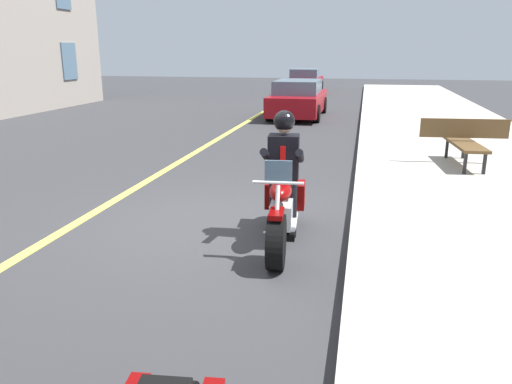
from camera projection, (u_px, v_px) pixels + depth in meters
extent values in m
plane|color=#333335|center=(212.00, 225.00, 7.38)|extent=(80.00, 80.00, 0.00)
cube|color=#E5DB4C|center=(89.00, 216.00, 7.79)|extent=(60.00, 0.16, 0.01)
cylinder|color=black|center=(276.00, 242.00, 5.83)|extent=(0.67, 0.26, 0.66)
cylinder|color=black|center=(285.00, 203.00, 7.31)|extent=(0.67, 0.26, 0.66)
cube|color=silver|center=(281.00, 213.00, 6.57)|extent=(0.58, 0.33, 0.32)
ellipsoid|color=#720505|center=(281.00, 191.00, 6.28)|extent=(0.58, 0.33, 0.24)
cube|color=black|center=(284.00, 183.00, 6.82)|extent=(0.72, 0.34, 0.12)
cube|color=#720505|center=(300.00, 195.00, 7.20)|extent=(0.41, 0.15, 0.36)
cube|color=#720505|center=(270.00, 194.00, 7.25)|extent=(0.41, 0.15, 0.36)
cylinder|color=silver|center=(277.00, 220.00, 5.78)|extent=(0.35, 0.08, 0.76)
cylinder|color=silver|center=(278.00, 183.00, 5.82)|extent=(0.09, 0.60, 0.04)
cube|color=#720505|center=(277.00, 214.00, 5.74)|extent=(0.37, 0.19, 0.06)
cylinder|color=silver|center=(295.00, 218.00, 6.88)|extent=(0.90, 0.16, 0.08)
cube|color=slate|center=(278.00, 172.00, 5.81)|extent=(0.07, 0.32, 0.28)
cylinder|color=black|center=(292.00, 208.00, 6.80)|extent=(0.14, 0.14, 0.84)
cube|color=black|center=(291.00, 235.00, 6.84)|extent=(0.27, 0.13, 0.10)
cylinder|color=black|center=(274.00, 207.00, 6.83)|extent=(0.14, 0.14, 0.84)
cube|color=black|center=(273.00, 234.00, 6.87)|extent=(0.27, 0.13, 0.10)
cube|color=black|center=(284.00, 157.00, 6.62)|extent=(0.35, 0.43, 0.60)
cube|color=red|center=(283.00, 163.00, 6.48)|extent=(0.03, 0.07, 0.44)
cylinder|color=black|center=(300.00, 156.00, 6.41)|extent=(0.56, 0.15, 0.28)
cylinder|color=black|center=(266.00, 155.00, 6.46)|extent=(0.56, 0.15, 0.28)
sphere|color=tan|center=(284.00, 125.00, 6.50)|extent=(0.22, 0.22, 0.22)
sphere|color=black|center=(284.00, 121.00, 6.49)|extent=(0.28, 0.28, 0.28)
cube|color=maroon|center=(305.00, 83.00, 30.02)|extent=(4.60, 1.80, 0.70)
cube|color=slate|center=(305.00, 74.00, 30.05)|extent=(2.40, 1.60, 0.60)
cylinder|color=black|center=(317.00, 89.00, 28.54)|extent=(0.64, 0.22, 0.64)
cylinder|color=black|center=(287.00, 89.00, 28.89)|extent=(0.64, 0.22, 0.64)
cylinder|color=black|center=(321.00, 86.00, 31.27)|extent=(0.64, 0.22, 0.64)
cylinder|color=black|center=(294.00, 86.00, 31.61)|extent=(0.64, 0.22, 0.64)
cube|color=maroon|center=(298.00, 102.00, 19.15)|extent=(4.60, 1.80, 0.70)
cube|color=slate|center=(298.00, 88.00, 18.81)|extent=(2.40, 1.60, 0.60)
cylinder|color=black|center=(282.00, 104.00, 20.75)|extent=(0.64, 0.22, 0.64)
cylinder|color=black|center=(323.00, 105.00, 20.41)|extent=(0.64, 0.22, 0.64)
cylinder|color=black|center=(269.00, 112.00, 18.02)|extent=(0.64, 0.22, 0.64)
cylinder|color=black|center=(317.00, 114.00, 17.68)|extent=(0.64, 0.22, 0.64)
cube|color=brown|center=(466.00, 144.00, 10.40)|extent=(1.84, 0.65, 0.06)
cube|color=brown|center=(464.00, 128.00, 10.53)|extent=(0.21, 1.80, 0.40)
cube|color=black|center=(484.00, 164.00, 9.73)|extent=(0.06, 0.06, 0.42)
cube|color=black|center=(465.00, 163.00, 9.77)|extent=(0.06, 0.06, 0.42)
cube|color=black|center=(464.00, 149.00, 11.16)|extent=(0.06, 0.06, 0.42)
cube|color=black|center=(447.00, 149.00, 11.20)|extent=(0.06, 0.06, 0.42)
cube|color=slate|center=(69.00, 61.00, 22.43)|extent=(1.10, 0.06, 1.60)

